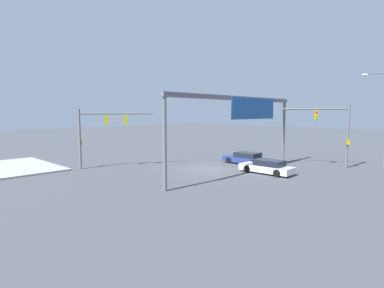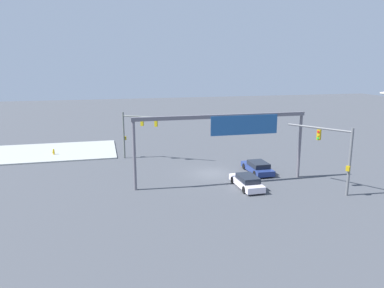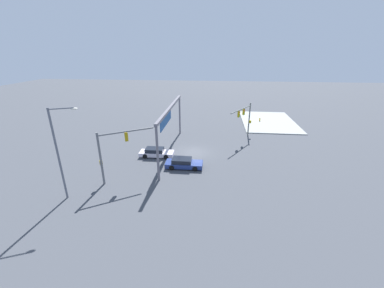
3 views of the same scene
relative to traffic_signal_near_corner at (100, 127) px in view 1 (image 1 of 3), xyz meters
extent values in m
plane|color=#42454C|center=(-6.82, 7.70, -3.92)|extent=(169.58, 169.58, 0.00)
cylinder|color=slate|center=(1.59, -0.93, -1.11)|extent=(0.21, 0.21, 5.63)
cylinder|color=slate|center=(-1.34, 0.82, 1.25)|extent=(5.94, 3.63, 0.16)
cube|color=#B69E11|center=(-0.51, 0.32, 0.65)|extent=(0.41, 0.39, 0.95)
cylinder|color=red|center=(-0.59, 0.18, 0.94)|extent=(0.20, 0.15, 0.20)
cylinder|color=orange|center=(-0.59, 0.18, 0.64)|extent=(0.20, 0.15, 0.20)
cylinder|color=green|center=(-0.59, 0.18, 0.34)|extent=(0.20, 0.15, 0.20)
cube|color=#B69E11|center=(-2.02, 1.22, 0.65)|extent=(0.41, 0.39, 0.95)
cylinder|color=red|center=(-2.10, 1.08, 0.94)|extent=(0.20, 0.15, 0.20)
cylinder|color=orange|center=(-2.10, 1.08, 0.64)|extent=(0.20, 0.15, 0.20)
cylinder|color=green|center=(-2.10, 1.08, 0.34)|extent=(0.20, 0.15, 0.20)
cube|color=#B69E11|center=(1.47, -1.14, -1.50)|extent=(0.38, 0.36, 0.44)
cylinder|color=slate|center=(-16.45, 16.70, -0.94)|extent=(0.24, 0.24, 5.97)
cylinder|color=slate|center=(-14.83, 14.20, 1.70)|extent=(3.39, 5.10, 0.18)
cube|color=#AD8C0F|center=(-14.86, 14.26, 1.08)|extent=(0.39, 0.41, 0.95)
cylinder|color=red|center=(-14.73, 14.35, 1.38)|extent=(0.16, 0.20, 0.20)
cylinder|color=orange|center=(-14.73, 14.35, 1.08)|extent=(0.16, 0.20, 0.20)
cylinder|color=green|center=(-14.73, 14.35, 0.78)|extent=(0.16, 0.20, 0.20)
cube|color=#AD8C0F|center=(-16.23, 16.84, -1.43)|extent=(0.36, 0.38, 0.44)
cylinder|color=slate|center=(-18.96, 18.27, 5.07)|extent=(0.95, 1.94, 0.12)
ellipsoid|color=silver|center=(-18.54, 17.32, 4.97)|extent=(0.52, 0.67, 0.20)
cylinder|color=slate|center=(-14.99, 10.89, -0.77)|extent=(0.28, 0.28, 6.30)
cylinder|color=slate|center=(1.36, 10.89, -0.77)|extent=(0.28, 0.28, 6.30)
cube|color=slate|center=(-6.82, 10.89, 2.56)|extent=(16.75, 0.35, 0.35)
cube|color=#20528F|center=(-8.98, 11.10, 1.69)|extent=(6.62, 0.08, 1.83)
cube|color=navy|center=(-11.64, 8.44, -3.49)|extent=(1.91, 4.64, 0.55)
cube|color=black|center=(-11.64, 8.72, -2.96)|extent=(1.67, 2.42, 0.50)
cylinder|color=black|center=(-10.75, 7.02, -3.60)|extent=(0.22, 0.64, 0.64)
cylinder|color=black|center=(-12.51, 7.01, -3.60)|extent=(0.22, 0.64, 0.64)
cylinder|color=black|center=(-10.77, 9.88, -3.60)|extent=(0.22, 0.64, 0.64)
cylinder|color=black|center=(-12.52, 9.87, -3.60)|extent=(0.22, 0.64, 0.64)
cube|color=silver|center=(-8.72, 12.65, -3.49)|extent=(1.79, 4.67, 0.55)
cube|color=black|center=(-8.73, 12.93, -2.96)|extent=(1.55, 2.44, 0.50)
cylinder|color=black|center=(-7.90, 11.22, -3.60)|extent=(0.23, 0.64, 0.64)
cylinder|color=black|center=(-9.50, 11.20, -3.60)|extent=(0.23, 0.64, 0.64)
cylinder|color=black|center=(-7.95, 14.10, -3.60)|extent=(0.23, 0.64, 0.64)
cylinder|color=black|center=(-9.54, 14.07, -3.60)|extent=(0.23, 0.64, 0.64)
camera|label=1|loc=(14.60, 26.36, 1.38)|focal=28.66mm
camera|label=2|loc=(3.91, 42.94, 7.41)|focal=34.33mm
camera|label=3|loc=(-38.36, 4.77, 9.89)|focal=22.42mm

